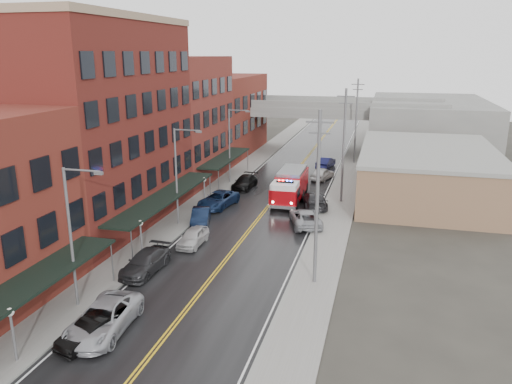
# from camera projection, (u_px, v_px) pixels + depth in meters

# --- Properties ---
(road) EXTENTS (11.00, 160.00, 0.02)m
(road) POSITION_uv_depth(u_px,v_px,m) (264.00, 211.00, 50.34)
(road) COLOR black
(road) RESTS_ON ground
(sidewalk_left) EXTENTS (3.00, 160.00, 0.15)m
(sidewalk_left) POSITION_uv_depth(u_px,v_px,m) (197.00, 205.00, 52.09)
(sidewalk_left) COLOR slate
(sidewalk_left) RESTS_ON ground
(sidewalk_right) EXTENTS (3.00, 160.00, 0.15)m
(sidewalk_right) POSITION_uv_depth(u_px,v_px,m) (337.00, 216.00, 48.56)
(sidewalk_right) COLOR slate
(sidewalk_right) RESTS_ON ground
(curb_left) EXTENTS (0.30, 160.00, 0.15)m
(curb_left) POSITION_uv_depth(u_px,v_px,m) (212.00, 206.00, 51.69)
(curb_left) COLOR gray
(curb_left) RESTS_ON ground
(curb_right) EXTENTS (0.30, 160.00, 0.15)m
(curb_right) POSITION_uv_depth(u_px,v_px,m) (320.00, 215.00, 48.96)
(curb_right) COLOR gray
(curb_right) RESTS_ON ground
(brick_building_b) EXTENTS (9.00, 20.00, 18.00)m
(brick_building_b) POSITION_uv_depth(u_px,v_px,m) (102.00, 127.00, 44.61)
(brick_building_b) COLOR #581917
(brick_building_b) RESTS_ON ground
(brick_building_c) EXTENTS (9.00, 15.00, 15.00)m
(brick_building_c) POSITION_uv_depth(u_px,v_px,m) (180.00, 120.00, 61.32)
(brick_building_c) COLOR maroon
(brick_building_c) RESTS_ON ground
(brick_building_far) EXTENTS (9.00, 20.00, 12.00)m
(brick_building_far) POSITION_uv_depth(u_px,v_px,m) (224.00, 115.00, 78.03)
(brick_building_far) COLOR maroon
(brick_building_far) RESTS_ON ground
(tan_building) EXTENTS (14.00, 22.00, 5.00)m
(tan_building) POSITION_uv_depth(u_px,v_px,m) (426.00, 174.00, 55.11)
(tan_building) COLOR brown
(tan_building) RESTS_ON ground
(right_far_block) EXTENTS (18.00, 30.00, 8.00)m
(right_far_block) POSITION_uv_depth(u_px,v_px,m) (428.00, 124.00, 82.18)
(right_far_block) COLOR slate
(right_far_block) RESTS_ON ground
(awning_0) EXTENTS (2.60, 16.00, 3.09)m
(awning_0) POSITION_uv_depth(u_px,v_px,m) (19.00, 290.00, 27.12)
(awning_0) COLOR black
(awning_0) RESTS_ON ground
(awning_1) EXTENTS (2.60, 18.00, 3.09)m
(awning_1) POSITION_uv_depth(u_px,v_px,m) (165.00, 196.00, 44.83)
(awning_1) COLOR black
(awning_1) RESTS_ON ground
(awning_2) EXTENTS (2.60, 13.00, 3.09)m
(awning_2) POSITION_uv_depth(u_px,v_px,m) (225.00, 158.00, 61.13)
(awning_2) COLOR black
(awning_2) RESTS_ON ground
(globe_lamp_0) EXTENTS (0.44, 0.44, 3.12)m
(globe_lamp_0) POSITION_uv_depth(u_px,v_px,m) (11.00, 323.00, 25.18)
(globe_lamp_0) COLOR #59595B
(globe_lamp_0) RESTS_ON ground
(globe_lamp_1) EXTENTS (0.44, 0.44, 3.12)m
(globe_lamp_1) POSITION_uv_depth(u_px,v_px,m) (141.00, 230.00, 38.22)
(globe_lamp_1) COLOR #59595B
(globe_lamp_1) RESTS_ON ground
(globe_lamp_2) EXTENTS (0.44, 0.44, 3.12)m
(globe_lamp_2) POSITION_uv_depth(u_px,v_px,m) (204.00, 185.00, 51.27)
(globe_lamp_2) COLOR #59595B
(globe_lamp_2) RESTS_ON ground
(street_lamp_0) EXTENTS (2.64, 0.22, 9.00)m
(street_lamp_0) POSITION_uv_depth(u_px,v_px,m) (73.00, 229.00, 30.03)
(street_lamp_0) COLOR #59595B
(street_lamp_0) RESTS_ON ground
(street_lamp_1) EXTENTS (2.64, 0.22, 9.00)m
(street_lamp_1) POSITION_uv_depth(u_px,v_px,m) (179.00, 171.00, 44.94)
(street_lamp_1) COLOR #59595B
(street_lamp_1) RESTS_ON ground
(street_lamp_2) EXTENTS (2.64, 0.22, 9.00)m
(street_lamp_2) POSITION_uv_depth(u_px,v_px,m) (231.00, 141.00, 59.85)
(street_lamp_2) COLOR #59595B
(street_lamp_2) RESTS_ON ground
(utility_pole_0) EXTENTS (1.80, 0.24, 12.00)m
(utility_pole_0) POSITION_uv_depth(u_px,v_px,m) (317.00, 196.00, 32.92)
(utility_pole_0) COLOR #59595B
(utility_pole_0) RESTS_ON ground
(utility_pole_1) EXTENTS (1.80, 0.24, 12.00)m
(utility_pole_1) POSITION_uv_depth(u_px,v_px,m) (344.00, 144.00, 51.56)
(utility_pole_1) COLOR #59595B
(utility_pole_1) RESTS_ON ground
(utility_pole_2) EXTENTS (1.80, 0.24, 12.00)m
(utility_pole_2) POSITION_uv_depth(u_px,v_px,m) (356.00, 120.00, 70.19)
(utility_pole_2) COLOR #59595B
(utility_pole_2) RESTS_ON ground
(overpass) EXTENTS (40.00, 10.00, 7.50)m
(overpass) POSITION_uv_depth(u_px,v_px,m) (312.00, 115.00, 78.54)
(overpass) COLOR slate
(overpass) RESTS_ON ground
(fire_truck) EXTENTS (3.61, 8.79, 3.19)m
(fire_truck) POSITION_uv_depth(u_px,v_px,m) (290.00, 185.00, 53.48)
(fire_truck) COLOR #95060D
(fire_truck) RESTS_ON ground
(parked_car_left_1) EXTENTS (2.58, 4.41, 1.37)m
(parked_car_left_1) POSITION_uv_depth(u_px,v_px,m) (92.00, 331.00, 27.47)
(parked_car_left_1) COLOR black
(parked_car_left_1) RESTS_ON ground
(parked_car_left_2) EXTENTS (3.22, 6.21, 1.67)m
(parked_car_left_2) POSITION_uv_depth(u_px,v_px,m) (104.00, 318.00, 28.44)
(parked_car_left_2) COLOR #9C9EA4
(parked_car_left_2) RESTS_ON ground
(parked_car_left_3) EXTENTS (2.32, 5.26, 1.50)m
(parked_car_left_3) POSITION_uv_depth(u_px,v_px,m) (146.00, 262.00, 36.27)
(parked_car_left_3) COLOR #262628
(parked_car_left_3) RESTS_ON ground
(parked_car_left_4) EXTENTS (1.72, 4.19, 1.42)m
(parked_car_left_4) POSITION_uv_depth(u_px,v_px,m) (193.00, 237.00, 41.34)
(parked_car_left_4) COLOR #B3B3B3
(parked_car_left_4) RESTS_ON ground
(parked_car_left_5) EXTENTS (2.69, 4.77, 1.49)m
(parked_car_left_5) POSITION_uv_depth(u_px,v_px,m) (201.00, 217.00, 46.38)
(parked_car_left_5) COLOR black
(parked_car_left_5) RESTS_ON ground
(parked_car_left_6) EXTENTS (3.54, 6.00, 1.57)m
(parked_car_left_6) POSITION_uv_depth(u_px,v_px,m) (218.00, 199.00, 51.61)
(parked_car_left_6) COLOR #112243
(parked_car_left_6) RESTS_ON ground
(parked_car_left_7) EXTENTS (2.32, 5.17, 1.47)m
(parked_car_left_7) POSITION_uv_depth(u_px,v_px,m) (245.00, 182.00, 58.67)
(parked_car_left_7) COLOR black
(parked_car_left_7) RESTS_ON ground
(parked_car_right_0) EXTENTS (4.09, 5.95, 1.51)m
(parked_car_right_0) POSITION_uv_depth(u_px,v_px,m) (305.00, 218.00, 46.03)
(parked_car_right_0) COLOR gray
(parked_car_right_0) RESTS_ON ground
(parked_car_right_1) EXTENTS (3.61, 6.01, 1.63)m
(parked_car_right_1) POSITION_uv_depth(u_px,v_px,m) (315.00, 200.00, 51.39)
(parked_car_right_1) COLOR #242326
(parked_car_right_1) RESTS_ON ground
(parked_car_right_2) EXTENTS (2.95, 4.77, 1.51)m
(parked_car_right_2) POSITION_uv_depth(u_px,v_px,m) (322.00, 174.00, 62.69)
(parked_car_right_2) COLOR silver
(parked_car_right_2) RESTS_ON ground
(parked_car_right_3) EXTENTS (2.33, 4.84, 1.53)m
(parked_car_right_3) POSITION_uv_depth(u_px,v_px,m) (326.00, 163.00, 68.99)
(parked_car_right_3) COLOR #0E0F33
(parked_car_right_3) RESTS_ON ground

